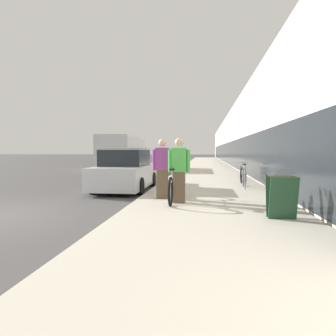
{
  "coord_description": "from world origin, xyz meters",
  "views": [
    {
      "loc": [
        4.98,
        -6.15,
        1.51
      ],
      "look_at": [
        2.78,
        11.72,
        0.46
      ],
      "focal_mm": 32.0,
      "sensor_mm": 36.0,
      "label": 1
    }
  ],
  "objects_px": {
    "person_bystander": "(162,168)",
    "cruiser_bike_nearest": "(243,176)",
    "cruiser_bike_middle": "(243,172)",
    "sandwich_board_sign": "(281,197)",
    "person_rider": "(179,170)",
    "tandem_bicycle": "(174,187)",
    "parked_sedan_curbside": "(126,172)",
    "moving_truck": "(124,153)",
    "bike_rack_hoop": "(244,175)"
  },
  "relations": [
    {
      "from": "person_bystander",
      "to": "cruiser_bike_nearest",
      "type": "xyz_separation_m",
      "value": [
        2.81,
        3.89,
        -0.51
      ]
    },
    {
      "from": "cruiser_bike_middle",
      "to": "sandwich_board_sign",
      "type": "xyz_separation_m",
      "value": [
        -0.26,
        -8.47,
        0.1
      ]
    },
    {
      "from": "person_rider",
      "to": "cruiser_bike_middle",
      "type": "height_order",
      "value": "person_rider"
    },
    {
      "from": "tandem_bicycle",
      "to": "parked_sedan_curbside",
      "type": "height_order",
      "value": "parked_sedan_curbside"
    },
    {
      "from": "tandem_bicycle",
      "to": "cruiser_bike_middle",
      "type": "height_order",
      "value": "tandem_bicycle"
    },
    {
      "from": "cruiser_bike_middle",
      "to": "moving_truck",
      "type": "distance_m",
      "value": 11.87
    },
    {
      "from": "person_rider",
      "to": "cruiser_bike_nearest",
      "type": "xyz_separation_m",
      "value": [
        2.26,
        4.58,
        -0.51
      ]
    },
    {
      "from": "bike_rack_hoop",
      "to": "sandwich_board_sign",
      "type": "relative_size",
      "value": 0.94
    },
    {
      "from": "tandem_bicycle",
      "to": "bike_rack_hoop",
      "type": "distance_m",
      "value": 3.85
    },
    {
      "from": "cruiser_bike_nearest",
      "to": "sandwich_board_sign",
      "type": "distance_m",
      "value": 6.16
    },
    {
      "from": "person_rider",
      "to": "bike_rack_hoop",
      "type": "relative_size",
      "value": 2.07
    },
    {
      "from": "cruiser_bike_middle",
      "to": "parked_sedan_curbside",
      "type": "xyz_separation_m",
      "value": [
        -4.88,
        -3.69,
        0.24
      ]
    },
    {
      "from": "cruiser_bike_middle",
      "to": "person_bystander",
      "type": "bearing_deg",
      "value": -116.49
    },
    {
      "from": "cruiser_bike_middle",
      "to": "parked_sedan_curbside",
      "type": "height_order",
      "value": "parked_sedan_curbside"
    },
    {
      "from": "person_rider",
      "to": "bike_rack_hoop",
      "type": "xyz_separation_m",
      "value": [
        2.14,
        3.39,
        -0.36
      ]
    },
    {
      "from": "tandem_bicycle",
      "to": "cruiser_bike_middle",
      "type": "bearing_deg",
      "value": 67.66
    },
    {
      "from": "bike_rack_hoop",
      "to": "cruiser_bike_middle",
      "type": "relative_size",
      "value": 0.48
    },
    {
      "from": "sandwich_board_sign",
      "to": "tandem_bicycle",
      "type": "bearing_deg",
      "value": 142.24
    },
    {
      "from": "person_rider",
      "to": "parked_sedan_curbside",
      "type": "xyz_separation_m",
      "value": [
        -2.34,
        3.2,
        -0.28
      ]
    },
    {
      "from": "cruiser_bike_middle",
      "to": "bike_rack_hoop",
      "type": "bearing_deg",
      "value": -96.43
    },
    {
      "from": "tandem_bicycle",
      "to": "parked_sedan_curbside",
      "type": "distance_m",
      "value": 3.62
    },
    {
      "from": "person_rider",
      "to": "moving_truck",
      "type": "height_order",
      "value": "moving_truck"
    },
    {
      "from": "person_rider",
      "to": "parked_sedan_curbside",
      "type": "distance_m",
      "value": 3.98
    },
    {
      "from": "person_bystander",
      "to": "moving_truck",
      "type": "height_order",
      "value": "moving_truck"
    },
    {
      "from": "bike_rack_hoop",
      "to": "sandwich_board_sign",
      "type": "distance_m",
      "value": 4.97
    },
    {
      "from": "bike_rack_hoop",
      "to": "parked_sedan_curbside",
      "type": "distance_m",
      "value": 4.49
    },
    {
      "from": "bike_rack_hoop",
      "to": "cruiser_bike_middle",
      "type": "distance_m",
      "value": 3.53
    },
    {
      "from": "tandem_bicycle",
      "to": "bike_rack_hoop",
      "type": "relative_size",
      "value": 3.0
    },
    {
      "from": "parked_sedan_curbside",
      "to": "moving_truck",
      "type": "height_order",
      "value": "moving_truck"
    },
    {
      "from": "bike_rack_hoop",
      "to": "cruiser_bike_nearest",
      "type": "xyz_separation_m",
      "value": [
        0.11,
        1.19,
        -0.14
      ]
    },
    {
      "from": "bike_rack_hoop",
      "to": "cruiser_bike_nearest",
      "type": "bearing_deg",
      "value": 84.63
    },
    {
      "from": "person_rider",
      "to": "moving_truck",
      "type": "relative_size",
      "value": 0.23
    },
    {
      "from": "tandem_bicycle",
      "to": "person_bystander",
      "type": "xyz_separation_m",
      "value": [
        -0.39,
        0.38,
        0.48
      ]
    },
    {
      "from": "tandem_bicycle",
      "to": "sandwich_board_sign",
      "type": "distance_m",
      "value": 3.09
    },
    {
      "from": "cruiser_bike_nearest",
      "to": "tandem_bicycle",
      "type": "bearing_deg",
      "value": -119.56
    },
    {
      "from": "sandwich_board_sign",
      "to": "moving_truck",
      "type": "distance_m",
      "value": 18.75
    },
    {
      "from": "sandwich_board_sign",
      "to": "bike_rack_hoop",
      "type": "bearing_deg",
      "value": 91.52
    },
    {
      "from": "cruiser_bike_nearest",
      "to": "parked_sedan_curbside",
      "type": "bearing_deg",
      "value": -163.31
    },
    {
      "from": "person_rider",
      "to": "sandwich_board_sign",
      "type": "distance_m",
      "value": 2.8
    },
    {
      "from": "cruiser_bike_nearest",
      "to": "moving_truck",
      "type": "relative_size",
      "value": 0.22
    },
    {
      "from": "person_bystander",
      "to": "parked_sedan_curbside",
      "type": "bearing_deg",
      "value": 125.45
    },
    {
      "from": "cruiser_bike_middle",
      "to": "sandwich_board_sign",
      "type": "distance_m",
      "value": 8.48
    },
    {
      "from": "cruiser_bike_middle",
      "to": "tandem_bicycle",
      "type": "bearing_deg",
      "value": -112.34
    },
    {
      "from": "cruiser_bike_middle",
      "to": "person_rider",
      "type": "bearing_deg",
      "value": -110.22
    },
    {
      "from": "tandem_bicycle",
      "to": "bike_rack_hoop",
      "type": "bearing_deg",
      "value": 53.11
    },
    {
      "from": "sandwich_board_sign",
      "to": "moving_truck",
      "type": "relative_size",
      "value": 0.12
    },
    {
      "from": "parked_sedan_curbside",
      "to": "moving_truck",
      "type": "relative_size",
      "value": 0.55
    },
    {
      "from": "cruiser_bike_middle",
      "to": "moving_truck",
      "type": "height_order",
      "value": "moving_truck"
    },
    {
      "from": "tandem_bicycle",
      "to": "cruiser_bike_nearest",
      "type": "height_order",
      "value": "tandem_bicycle"
    },
    {
      "from": "person_rider",
      "to": "person_bystander",
      "type": "relative_size",
      "value": 0.99
    }
  ]
}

